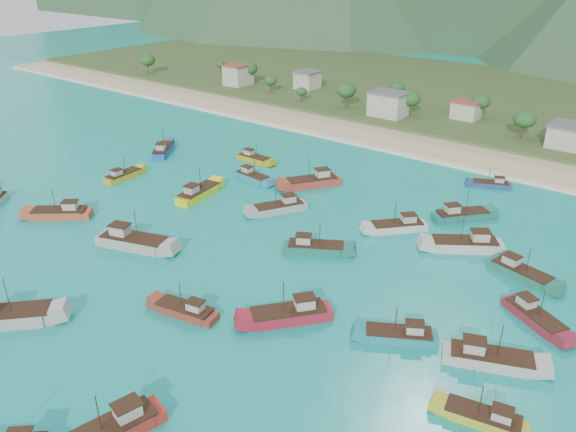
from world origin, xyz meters
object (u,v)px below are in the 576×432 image
Objects in this scene: boat_4 at (186,311)px; boat_28 at (163,150)px; boat_5 at (313,182)px; boat_17 at (491,185)px; boat_9 at (61,214)px; boat_15 at (5,318)px; boat_24 at (198,194)px; boat_7 at (489,359)px; boat_29 at (400,336)px; boat_0 at (253,177)px; boat_6 at (521,273)px; boat_12 at (534,317)px; boat_10 at (315,248)px; boat_2 at (290,315)px; boat_32 at (466,245)px; boat_8 at (123,176)px; boat_16 at (111,432)px; boat_22 at (280,208)px; boat_31 at (461,216)px; boat_23 at (484,419)px; boat_20 at (254,159)px; boat_18 at (133,242)px; boat_19 at (398,227)px.

boat_28 reaches higher than boat_4.
boat_17 is (31.01, 23.55, -0.42)m from boat_5.
boat_15 reaches higher than boat_9.
boat_7 is at bearing -21.32° from boat_24.
boat_17 is 61.05m from boat_29.
boat_6 is (60.80, -5.38, 0.10)m from boat_0.
boat_29 is (-12.70, -15.15, -0.04)m from boat_12.
boat_2 is at bearing -5.55° from boat_10.
boat_29 is 0.81× the size of boat_32.
boat_15 is 1.24× the size of boat_29.
boat_8 is 0.88× the size of boat_10.
boat_16 reaches higher than boat_7.
boat_15 is 1.11× the size of boat_22.
boat_32 reaches higher than boat_31.
boat_2 is 1.20× the size of boat_23.
boat_2 is 1.03× the size of boat_6.
boat_4 is 1.00× the size of boat_29.
boat_23 reaches higher than boat_17.
boat_20 is 24.21m from boat_28.
boat_2 is 34.44m from boat_18.
boat_6 is 83.37m from boat_9.
boat_24 is at bearing -3.46° from boat_0.
boat_20 is (8.25, 47.14, -0.21)m from boat_9.
boat_19 is at bearing 144.83° from boat_17.
boat_28 is at bearing 40.73° from boat_5.
boat_2 is at bearing -68.17° from boat_4.
boat_12 is (39.17, 28.67, 0.06)m from boat_4.
boat_15 reaches higher than boat_10.
boat_12 is 19.77m from boat_29.
boat_10 is (30.49, -18.67, 0.11)m from boat_0.
boat_18 reaches higher than boat_5.
boat_4 is 57.42m from boat_8.
boat_32 reaches higher than boat_4.
boat_6 is 76.56m from boat_15.
boat_7 reaches higher than boat_8.
boat_20 is 0.90× the size of boat_31.
boat_31 is at bearing -29.29° from boat_28.
boat_0 is 50.48m from boat_32.
boat_2 reaches higher than boat_17.
boat_28 is at bearing 38.73° from boat_29.
boat_5 is 1.06× the size of boat_7.
boat_22 is at bearing 58.86° from boat_19.
boat_28 is at bearing -31.01° from boat_16.
boat_8 is 77.08m from boat_16.
boat_12 is 1.09× the size of boat_23.
boat_7 is 1.06× the size of boat_9.
boat_18 is at bearing -46.38° from boat_6.
boat_10 is at bearing -107.26° from boat_9.
boat_5 is at bearing -73.17° from boat_9.
boat_24 is 31.00m from boat_28.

